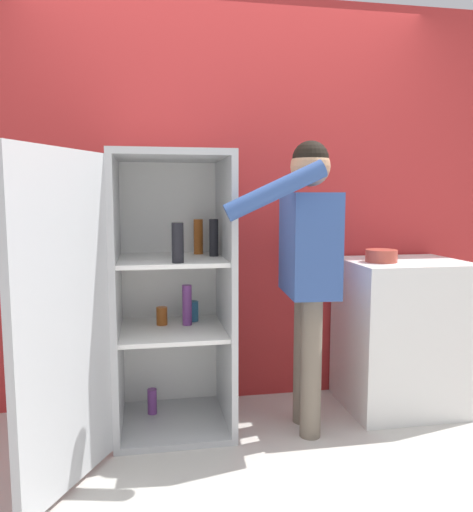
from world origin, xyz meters
TOP-DOWN VIEW (x-y plane):
  - ground_plane at (0.00, 0.00)m, footprint 12.00×12.00m
  - wall_back at (0.00, 0.98)m, footprint 7.00×0.06m
  - refrigerator at (-0.50, 0.53)m, footprint 0.99×1.21m
  - person at (0.34, 0.43)m, footprint 0.66×0.60m
  - counter at (1.04, 0.63)m, footprint 0.72×0.60m
  - bowl at (0.86, 0.59)m, footprint 0.19×0.19m

SIDE VIEW (x-z plane):
  - ground_plane at x=0.00m, z-range 0.00..0.00m
  - counter at x=1.04m, z-range 0.00..0.93m
  - refrigerator at x=-0.50m, z-range 0.00..1.56m
  - bowl at x=0.86m, z-range 0.93..1.00m
  - person at x=0.34m, z-range 0.21..1.83m
  - wall_back at x=0.00m, z-range 0.00..2.55m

